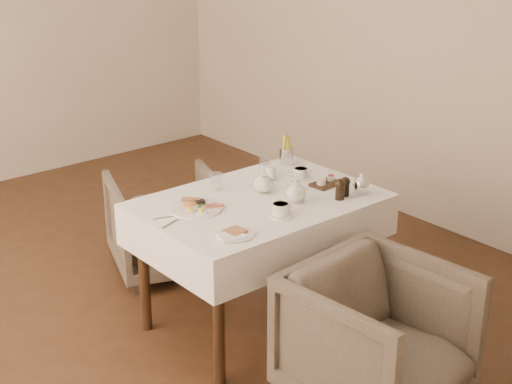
{
  "coord_description": "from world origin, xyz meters",
  "views": [
    {
      "loc": [
        -2.16,
        -3.66,
        2.34
      ],
      "look_at": [
        0.32,
        -0.68,
        0.82
      ],
      "focal_mm": 55.0,
      "sensor_mm": 36.0,
      "label": 1
    }
  ],
  "objects": [
    {
      "name": "teapot_front",
      "position": [
        0.5,
        -0.8,
        0.82
      ],
      "size": [
        0.19,
        0.17,
        0.12
      ],
      "primitive_type": null,
      "rotation": [
        0.0,
        0.0,
        -0.39
      ],
      "color": "white",
      "rests_on": "table"
    },
    {
      "name": "armchair_near",
      "position": [
        0.33,
        -1.57,
        0.34
      ],
      "size": [
        0.79,
        0.81,
        0.69
      ],
      "primitive_type": "imported",
      "rotation": [
        0.0,
        0.0,
        0.08
      ],
      "color": "#4C4238",
      "rests_on": "ground"
    },
    {
      "name": "glass_left",
      "position": [
        0.28,
        -0.38,
        0.8
      ],
      "size": [
        0.09,
        0.09,
        0.1
      ],
      "primitive_type": "cylinder",
      "rotation": [
        0.0,
        0.0,
        -0.34
      ],
      "color": "silver",
      "rests_on": "table"
    },
    {
      "name": "teapot_centre",
      "position": [
        0.45,
        -0.59,
        0.82
      ],
      "size": [
        0.19,
        0.17,
        0.12
      ],
      "primitive_type": null,
      "rotation": [
        0.0,
        0.0,
        -0.43
      ],
      "color": "white",
      "rests_on": "table"
    },
    {
      "name": "glass_right",
      "position": [
        0.67,
        -0.34,
        0.8
      ],
      "size": [
        0.08,
        0.08,
        0.09
      ],
      "primitive_type": "cylinder",
      "rotation": [
        0.0,
        0.0,
        -0.27
      ],
      "color": "silver",
      "rests_on": "table"
    },
    {
      "name": "cutlery_fork",
      "position": [
        -0.14,
        -0.54,
        0.76
      ],
      "size": [
        0.18,
        0.07,
        0.0
      ],
      "primitive_type": "cube",
      "rotation": [
        0.0,
        0.0,
        1.25
      ],
      "color": "silver",
      "rests_on": "table"
    },
    {
      "name": "side_plate",
      "position": [
        -0.03,
        -0.94,
        0.76
      ],
      "size": [
        0.2,
        0.19,
        0.02
      ],
      "rotation": [
        0.0,
        0.0,
        -0.12
      ],
      "color": "white",
      "rests_on": "table"
    },
    {
      "name": "pepper_mill_left",
      "position": [
        0.71,
        -0.93,
        0.81
      ],
      "size": [
        0.07,
        0.07,
        0.12
      ],
      "primitive_type": null,
      "rotation": [
        0.0,
        0.0,
        0.26
      ],
      "color": "black",
      "rests_on": "table"
    },
    {
      "name": "teacup_near",
      "position": [
        0.31,
        -0.89,
        0.79
      ],
      "size": [
        0.14,
        0.14,
        0.07
      ],
      "rotation": [
        0.0,
        0.0,
        -0.12
      ],
      "color": "white",
      "rests_on": "table"
    },
    {
      "name": "silver_pot",
      "position": [
        0.85,
        -0.94,
        0.82
      ],
      "size": [
        0.14,
        0.13,
        0.12
      ],
      "primitive_type": null,
      "rotation": [
        0.0,
        0.0,
        -0.38
      ],
      "color": "white",
      "rests_on": "table"
    },
    {
      "name": "table",
      "position": [
        0.37,
        -0.65,
        0.64
      ],
      "size": [
        1.28,
        0.88,
        0.75
      ],
      "color": "black",
      "rests_on": "ground"
    },
    {
      "name": "creamer",
      "position": [
        0.63,
        -0.44,
        0.79
      ],
      "size": [
        0.07,
        0.07,
        0.07
      ],
      "primitive_type": "cylinder",
      "rotation": [
        0.0,
        0.0,
        0.16
      ],
      "color": "white",
      "rests_on": "table"
    },
    {
      "name": "cutlery_knife",
      "position": [
        -0.16,
        -0.61,
        0.76
      ],
      "size": [
        0.17,
        0.07,
        0.0
      ],
      "primitive_type": "cube",
      "rotation": [
        0.0,
        0.0,
        1.91
      ],
      "color": "silver",
      "rests_on": "table"
    },
    {
      "name": "pepper_mill_right",
      "position": [
        0.77,
        -0.91,
        0.81
      ],
      "size": [
        0.06,
        0.06,
        0.11
      ],
      "primitive_type": null,
      "rotation": [
        0.0,
        0.0,
        -0.19
      ],
      "color": "black",
      "rests_on": "table"
    },
    {
      "name": "glass_mid",
      "position": [
        0.61,
        -0.67,
        0.8
      ],
      "size": [
        0.08,
        0.08,
        0.09
      ],
      "primitive_type": "cylinder",
      "rotation": [
        0.0,
        0.0,
        0.14
      ],
      "color": "silver",
      "rests_on": "table"
    },
    {
      "name": "teacup_far",
      "position": [
        0.76,
        -0.55,
        0.78
      ],
      "size": [
        0.13,
        0.13,
        0.06
      ],
      "rotation": [
        0.0,
        0.0,
        -0.4
      ],
      "color": "white",
      "rests_on": "table"
    },
    {
      "name": "condiment_board",
      "position": [
        0.8,
        -0.73,
        0.77
      ],
      "size": [
        0.18,
        0.12,
        0.04
      ],
      "rotation": [
        0.0,
        0.0,
        0.04
      ],
      "color": "black",
      "rests_on": "table"
    },
    {
      "name": "fries_cup",
      "position": [
        0.87,
        -0.31,
        0.83
      ],
      "size": [
        0.09,
        0.09,
        0.18
      ],
      "rotation": [
        0.0,
        0.0,
        -0.09
      ],
      "color": "silver",
      "rests_on": "table"
    },
    {
      "name": "armchair_far",
      "position": [
        0.35,
        0.25,
        0.32
      ],
      "size": [
        0.87,
        0.88,
        0.63
      ],
      "primitive_type": "imported",
      "rotation": [
        0.0,
        0.0,
        2.79
      ],
      "color": "#4C4238",
      "rests_on": "ground"
    },
    {
      "name": "breakfast_plate",
      "position": [
        0.03,
        -0.54,
        0.76
      ],
      "size": [
        0.28,
        0.28,
        0.04
      ],
      "rotation": [
        0.0,
        0.0,
        0.3
      ],
      "color": "white",
      "rests_on": "table"
    }
  ]
}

